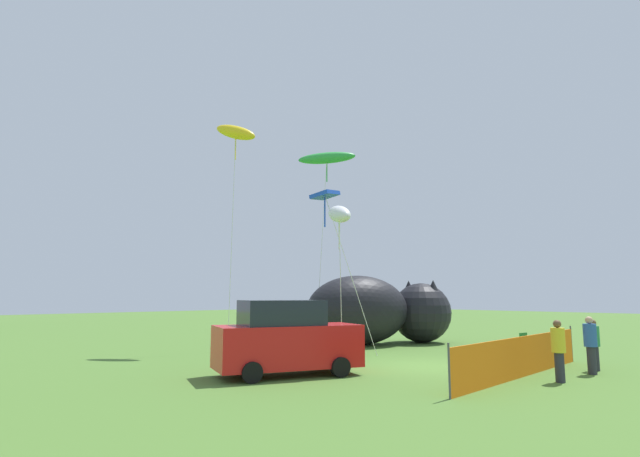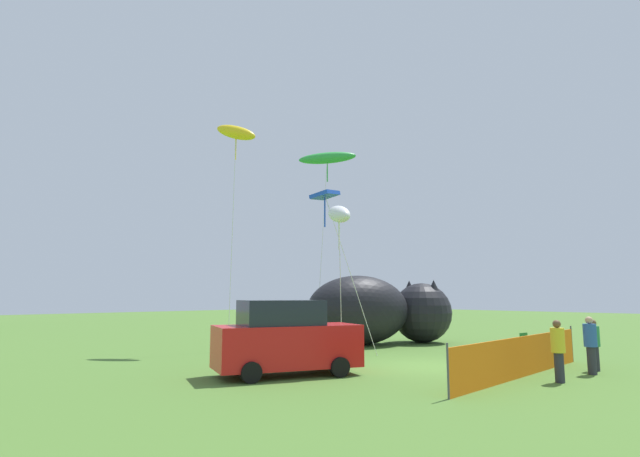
{
  "view_description": "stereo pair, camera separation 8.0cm",
  "coord_description": "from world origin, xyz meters",
  "px_view_note": "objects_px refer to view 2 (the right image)",
  "views": [
    {
      "loc": [
        -14.62,
        -9.71,
        2.37
      ],
      "look_at": [
        -0.83,
        4.5,
        5.02
      ],
      "focal_mm": 28.0,
      "sensor_mm": 36.0,
      "label": 1
    },
    {
      "loc": [
        -14.57,
        -9.77,
        2.37
      ],
      "look_at": [
        -0.83,
        4.5,
        5.02
      ],
      "focal_mm": 28.0,
      "sensor_mm": 36.0,
      "label": 2
    }
  ],
  "objects_px": {
    "parked_car": "(286,339)",
    "kite_blue_box": "(326,198)",
    "spectator_in_red_shirt": "(591,343)",
    "spectator_in_white_shirt": "(558,348)",
    "kite_yellow_hero": "(236,133)",
    "folding_chair": "(521,343)",
    "inflatable_cat": "(377,313)",
    "kite_white_ghost": "(339,215)",
    "spectator_in_blue_shirt": "(594,343)",
    "kite_green_fish": "(327,158)"
  },
  "relations": [
    {
      "from": "parked_car",
      "to": "kite_blue_box",
      "type": "xyz_separation_m",
      "value": [
        3.95,
        2.31,
        5.17
      ]
    },
    {
      "from": "spectator_in_red_shirt",
      "to": "spectator_in_white_shirt",
      "type": "bearing_deg",
      "value": 176.35
    },
    {
      "from": "spectator_in_white_shirt",
      "to": "kite_yellow_hero",
      "type": "xyz_separation_m",
      "value": [
        -1.81,
        13.2,
        8.88
      ]
    },
    {
      "from": "spectator_in_white_shirt",
      "to": "kite_yellow_hero",
      "type": "bearing_deg",
      "value": 97.8
    },
    {
      "from": "folding_chair",
      "to": "kite_yellow_hero",
      "type": "relative_size",
      "value": 0.09
    },
    {
      "from": "inflatable_cat",
      "to": "kite_white_ghost",
      "type": "bearing_deg",
      "value": -128.22
    },
    {
      "from": "inflatable_cat",
      "to": "kite_white_ghost",
      "type": "xyz_separation_m",
      "value": [
        -6.34,
        -3.53,
        3.72
      ]
    },
    {
      "from": "spectator_in_white_shirt",
      "to": "kite_white_ghost",
      "type": "relative_size",
      "value": 0.29
    },
    {
      "from": "kite_blue_box",
      "to": "folding_chair",
      "type": "bearing_deg",
      "value": -45.59
    },
    {
      "from": "parked_car",
      "to": "kite_yellow_hero",
      "type": "xyz_separation_m",
      "value": [
        2.84,
        7.08,
        8.73
      ]
    },
    {
      "from": "folding_chair",
      "to": "inflatable_cat",
      "type": "xyz_separation_m",
      "value": [
        0.13,
        7.14,
        0.97
      ]
    },
    {
      "from": "parked_car",
      "to": "spectator_in_red_shirt",
      "type": "relative_size",
      "value": 2.68
    },
    {
      "from": "spectator_in_blue_shirt",
      "to": "kite_white_ghost",
      "type": "xyz_separation_m",
      "value": [
        -4.7,
        6.69,
        4.38
      ]
    },
    {
      "from": "kite_white_ghost",
      "to": "spectator_in_white_shirt",
      "type": "bearing_deg",
      "value": -75.87
    },
    {
      "from": "inflatable_cat",
      "to": "spectator_in_blue_shirt",
      "type": "height_order",
      "value": "inflatable_cat"
    },
    {
      "from": "folding_chair",
      "to": "inflatable_cat",
      "type": "bearing_deg",
      "value": 5.95
    },
    {
      "from": "folding_chair",
      "to": "spectator_in_white_shirt",
      "type": "xyz_separation_m",
      "value": [
        -4.51,
        -3.12,
        0.36
      ]
    },
    {
      "from": "folding_chair",
      "to": "spectator_in_red_shirt",
      "type": "xyz_separation_m",
      "value": [
        -2.36,
        -3.25,
        0.38
      ]
    },
    {
      "from": "spectator_in_white_shirt",
      "to": "inflatable_cat",
      "type": "bearing_deg",
      "value": 65.62
    },
    {
      "from": "inflatable_cat",
      "to": "kite_blue_box",
      "type": "xyz_separation_m",
      "value": [
        -5.34,
        -1.83,
        4.71
      ]
    },
    {
      "from": "spectator_in_red_shirt",
      "to": "spectator_in_blue_shirt",
      "type": "xyz_separation_m",
      "value": [
        0.86,
        0.17,
        -0.07
      ]
    },
    {
      "from": "kite_white_ghost",
      "to": "kite_yellow_hero",
      "type": "relative_size",
      "value": 0.55
    },
    {
      "from": "kite_yellow_hero",
      "to": "folding_chair",
      "type": "bearing_deg",
      "value": -57.93
    },
    {
      "from": "spectator_in_red_shirt",
      "to": "kite_white_ghost",
      "type": "bearing_deg",
      "value": 119.25
    },
    {
      "from": "parked_car",
      "to": "spectator_in_red_shirt",
      "type": "bearing_deg",
      "value": -21.33
    },
    {
      "from": "kite_green_fish",
      "to": "kite_yellow_hero",
      "type": "distance_m",
      "value": 5.58
    },
    {
      "from": "spectator_in_blue_shirt",
      "to": "kite_white_ghost",
      "type": "height_order",
      "value": "kite_white_ghost"
    },
    {
      "from": "spectator_in_white_shirt",
      "to": "spectator_in_red_shirt",
      "type": "xyz_separation_m",
      "value": [
        2.15,
        -0.14,
        0.02
      ]
    },
    {
      "from": "kite_green_fish",
      "to": "kite_white_ghost",
      "type": "bearing_deg",
      "value": -131.85
    },
    {
      "from": "kite_yellow_hero",
      "to": "inflatable_cat",
      "type": "bearing_deg",
      "value": -24.55
    },
    {
      "from": "folding_chair",
      "to": "kite_blue_box",
      "type": "bearing_deg",
      "value": 51.44
    },
    {
      "from": "kite_white_ghost",
      "to": "kite_blue_box",
      "type": "height_order",
      "value": "kite_blue_box"
    },
    {
      "from": "folding_chair",
      "to": "spectator_in_red_shirt",
      "type": "distance_m",
      "value": 4.04
    },
    {
      "from": "spectator_in_white_shirt",
      "to": "kite_blue_box",
      "type": "xyz_separation_m",
      "value": [
        -0.69,
        8.43,
        5.32
      ]
    },
    {
      "from": "kite_white_ghost",
      "to": "kite_green_fish",
      "type": "height_order",
      "value": "kite_green_fish"
    },
    {
      "from": "folding_chair",
      "to": "inflatable_cat",
      "type": "relative_size",
      "value": 0.12
    },
    {
      "from": "kite_white_ghost",
      "to": "kite_green_fish",
      "type": "bearing_deg",
      "value": 48.15
    },
    {
      "from": "inflatable_cat",
      "to": "kite_green_fish",
      "type": "relative_size",
      "value": 0.77
    },
    {
      "from": "folding_chair",
      "to": "kite_blue_box",
      "type": "xyz_separation_m",
      "value": [
        -5.2,
        5.31,
        5.68
      ]
    },
    {
      "from": "inflatable_cat",
      "to": "kite_white_ghost",
      "type": "relative_size",
      "value": 1.35
    },
    {
      "from": "spectator_in_white_shirt",
      "to": "kite_blue_box",
      "type": "distance_m",
      "value": 9.99
    },
    {
      "from": "folding_chair",
      "to": "spectator_in_white_shirt",
      "type": "relative_size",
      "value": 0.56
    },
    {
      "from": "parked_car",
      "to": "spectator_in_red_shirt",
      "type": "xyz_separation_m",
      "value": [
        6.79,
        -6.26,
        -0.13
      ]
    },
    {
      "from": "parked_car",
      "to": "kite_white_ghost",
      "type": "xyz_separation_m",
      "value": [
        2.95,
        0.6,
        4.18
      ]
    },
    {
      "from": "kite_green_fish",
      "to": "kite_yellow_hero",
      "type": "height_order",
      "value": "kite_yellow_hero"
    },
    {
      "from": "inflatable_cat",
      "to": "spectator_in_red_shirt",
      "type": "xyz_separation_m",
      "value": [
        -2.5,
        -10.39,
        -0.59
      ]
    },
    {
      "from": "folding_chair",
      "to": "spectator_in_blue_shirt",
      "type": "height_order",
      "value": "spectator_in_blue_shirt"
    },
    {
      "from": "kite_yellow_hero",
      "to": "kite_blue_box",
      "type": "height_order",
      "value": "kite_yellow_hero"
    },
    {
      "from": "folding_chair",
      "to": "kite_white_ghost",
      "type": "bearing_deg",
      "value": 66.86
    },
    {
      "from": "folding_chair",
      "to": "kite_green_fish",
      "type": "bearing_deg",
      "value": 11.48
    }
  ]
}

